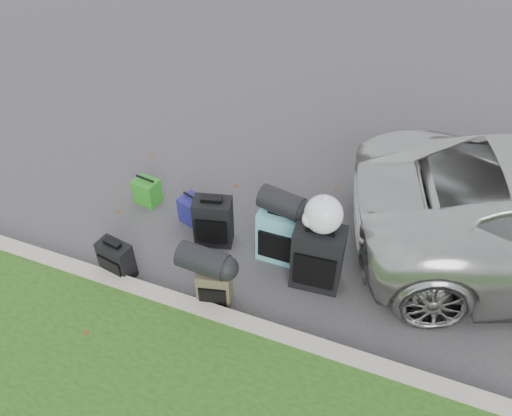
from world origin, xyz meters
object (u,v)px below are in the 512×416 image
(suitcase_large_black_right, at_px, (317,257))
(tote_navy, at_px, (194,210))
(suitcase_olive, at_px, (215,287))
(tote_green, at_px, (147,191))
(suitcase_large_black_left, at_px, (213,221))
(suitcase_teal, at_px, (279,235))
(suitcase_small_black, at_px, (117,260))

(suitcase_large_black_right, bearing_deg, tote_navy, 161.47)
(suitcase_olive, bearing_deg, suitcase_large_black_right, 21.20)
(suitcase_olive, bearing_deg, tote_green, 127.88)
(suitcase_olive, relative_size, suitcase_large_black_right, 0.60)
(suitcase_large_black_left, relative_size, suitcase_teal, 0.93)
(suitcase_olive, distance_m, tote_green, 1.90)
(suitcase_small_black, height_order, suitcase_large_black_right, suitcase_large_black_right)
(suitcase_large_black_left, bearing_deg, tote_navy, 134.46)
(suitcase_large_black_right, distance_m, tote_navy, 1.74)
(tote_green, xyz_separation_m, tote_navy, (0.73, -0.12, 0.00))
(suitcase_teal, distance_m, tote_green, 1.94)
(tote_green, bearing_deg, tote_navy, -1.30)
(suitcase_small_black, height_order, tote_green, suitcase_small_black)
(suitcase_small_black, bearing_deg, suitcase_teal, 39.11)
(suitcase_olive, xyz_separation_m, suitcase_large_black_right, (0.91, 0.64, 0.16))
(suitcase_small_black, distance_m, suitcase_large_black_right, 2.18)
(tote_green, bearing_deg, suitcase_teal, -1.21)
(suitcase_teal, xyz_separation_m, tote_green, (-1.90, 0.30, -0.17))
(suitcase_olive, bearing_deg, suitcase_large_black_left, 101.15)
(suitcase_olive, bearing_deg, suitcase_teal, 50.59)
(suitcase_teal, bearing_deg, suitcase_large_black_left, -177.46)
(suitcase_olive, relative_size, suitcase_teal, 0.70)
(suitcase_small_black, height_order, suitcase_teal, suitcase_teal)
(suitcase_large_black_right, xyz_separation_m, tote_green, (-2.40, 0.53, -0.23))
(suitcase_teal, height_order, tote_navy, suitcase_teal)
(suitcase_teal, distance_m, suitcase_large_black_right, 0.55)
(suitcase_teal, relative_size, suitcase_large_black_right, 0.85)
(suitcase_large_black_right, height_order, tote_navy, suitcase_large_black_right)
(suitcase_olive, height_order, suitcase_teal, suitcase_teal)
(suitcase_small_black, xyz_separation_m, suitcase_large_black_right, (2.07, 0.67, 0.16))
(suitcase_teal, bearing_deg, tote_green, 170.67)
(suitcase_small_black, distance_m, tote_green, 1.25)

